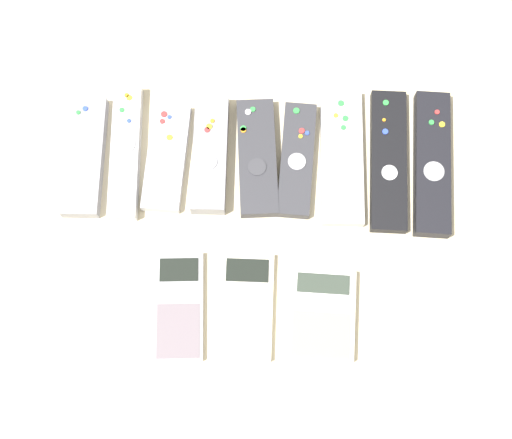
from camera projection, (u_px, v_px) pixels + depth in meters
The scene contains 13 objects.
ground_plane at pixel (256, 246), 1.00m from camera, with size 3.00×3.00×0.00m, color beige.
remote_0 at pixel (85, 157), 1.02m from camera, with size 0.05×0.18×0.02m.
remote_1 at pixel (126, 152), 1.02m from camera, with size 0.04×0.20×0.02m.
remote_2 at pixel (167, 158), 1.03m from camera, with size 0.06×0.16×0.02m.
remote_3 at pixel (210, 154), 1.02m from camera, with size 0.05×0.17×0.03m.
remote_4 at pixel (254, 157), 1.02m from camera, with size 0.06×0.18×0.02m.
remote_5 at pixel (297, 160), 1.02m from camera, with size 0.06×0.17×0.02m.
remote_6 at pixel (342, 157), 1.03m from camera, with size 0.06×0.20×0.02m.
remote_7 at pixel (388, 161), 1.02m from camera, with size 0.06×0.21×0.02m.
remote_8 at pixel (432, 163), 1.02m from camera, with size 0.06×0.22×0.03m.
calculator_0 at pixel (179, 306), 0.97m from camera, with size 0.07×0.15×0.01m.
calculator_1 at pixel (246, 307), 0.97m from camera, with size 0.08×0.15×0.01m.
calculator_2 at pixel (322, 315), 0.96m from camera, with size 0.09×0.13×0.02m.
Camera 1 is at (0.01, -0.24, 0.97)m, focal length 50.00 mm.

